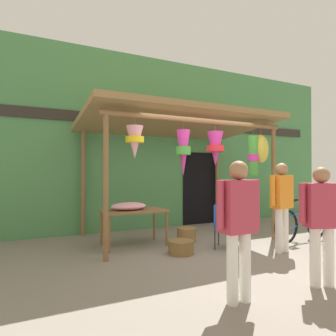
{
  "coord_description": "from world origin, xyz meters",
  "views": [
    {
      "loc": [
        -3.03,
        -4.87,
        1.47
      ],
      "look_at": [
        -0.2,
        0.97,
        1.55
      ],
      "focal_mm": 31.44,
      "sensor_mm": 36.0,
      "label": 1
    }
  ],
  "objects": [
    {
      "name": "wicker_basket_spare",
      "position": [
        -0.52,
        -0.24,
        0.12
      ],
      "size": [
        0.46,
        0.46,
        0.24
      ],
      "primitive_type": "cylinder",
      "color": "brown",
      "rests_on": "ground_plane"
    },
    {
      "name": "display_table",
      "position": [
        -1.09,
        0.67,
        0.63
      ],
      "size": [
        1.25,
        0.73,
        0.71
      ],
      "color": "brown",
      "rests_on": "ground_plane"
    },
    {
      "name": "customer_foreground",
      "position": [
        1.18,
        -0.95,
        0.96
      ],
      "size": [
        0.59,
        0.27,
        1.62
      ],
      "color": "silver",
      "rests_on": "ground_plane"
    },
    {
      "name": "flower_heap_on_table",
      "position": [
        -1.17,
        0.7,
        0.78
      ],
      "size": [
        0.7,
        0.49,
        0.15
      ],
      "color": "pink",
      "rests_on": "display_table"
    },
    {
      "name": "passerby_at_right",
      "position": [
        -0.87,
        -2.25,
        0.94
      ],
      "size": [
        0.59,
        0.23,
        1.59
      ],
      "color": "silver",
      "rests_on": "ground_plane"
    },
    {
      "name": "vendor_in_orange",
      "position": [
        0.39,
        -2.34,
        0.89
      ],
      "size": [
        0.56,
        0.35,
        1.53
      ],
      "color": "silver",
      "rests_on": "ground_plane"
    },
    {
      "name": "shop_facade",
      "position": [
        0.01,
        2.31,
        2.22
      ],
      "size": [
        11.98,
        0.29,
        4.45
      ],
      "color": "#47844C",
      "rests_on": "ground_plane"
    },
    {
      "name": "parked_bicycle",
      "position": [
        2.33,
        -0.44,
        0.35
      ],
      "size": [
        1.75,
        0.44,
        0.92
      ],
      "color": "black",
      "rests_on": "ground_plane"
    },
    {
      "name": "market_stall_canopy",
      "position": [
        0.06,
        0.8,
        2.38
      ],
      "size": [
        4.21,
        2.62,
        2.75
      ],
      "color": "brown",
      "rests_on": "ground_plane"
    },
    {
      "name": "wicker_basket_by_table",
      "position": [
        0.02,
        0.52,
        0.15
      ],
      "size": [
        0.4,
        0.4,
        0.29
      ],
      "primitive_type": "cylinder",
      "color": "olive",
      "rests_on": "ground_plane"
    },
    {
      "name": "folding_chair",
      "position": [
        0.37,
        -0.24,
        0.5
      ],
      "size": [
        0.57,
        0.57,
        0.84
      ],
      "color": "#2347A8",
      "rests_on": "ground_plane"
    },
    {
      "name": "ground_plane",
      "position": [
        0.0,
        0.0,
        0.0
      ],
      "size": [
        30.0,
        30.0,
        0.0
      ],
      "primitive_type": "plane",
      "color": "gray"
    }
  ]
}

